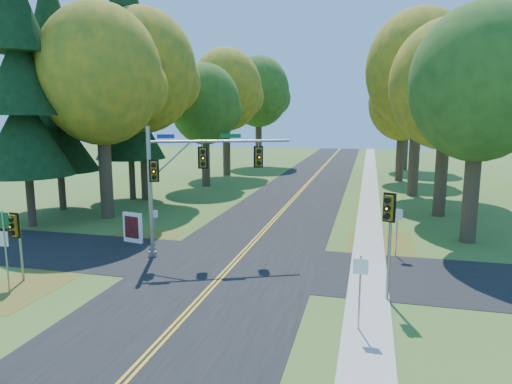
# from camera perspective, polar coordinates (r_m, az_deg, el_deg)

# --- Properties ---
(ground) EXTENTS (160.00, 160.00, 0.00)m
(ground) POSITION_cam_1_polar(r_m,az_deg,el_deg) (20.10, -4.47, -10.62)
(ground) COLOR #3A6022
(ground) RESTS_ON ground
(road_main) EXTENTS (8.00, 160.00, 0.02)m
(road_main) POSITION_cam_1_polar(r_m,az_deg,el_deg) (20.09, -4.47, -10.59)
(road_main) COLOR black
(road_main) RESTS_ON ground
(road_cross) EXTENTS (60.00, 6.00, 0.02)m
(road_cross) POSITION_cam_1_polar(r_m,az_deg,el_deg) (21.89, -2.79, -8.86)
(road_cross) COLOR black
(road_cross) RESTS_ON ground
(centerline_left) EXTENTS (0.10, 160.00, 0.01)m
(centerline_left) POSITION_cam_1_polar(r_m,az_deg,el_deg) (20.12, -4.74, -10.53)
(centerline_left) COLOR gold
(centerline_left) RESTS_ON road_main
(centerline_right) EXTENTS (0.10, 160.00, 0.01)m
(centerline_right) POSITION_cam_1_polar(r_m,az_deg,el_deg) (20.06, -4.19, -10.58)
(centerline_right) COLOR gold
(centerline_right) RESTS_ON road_main
(sidewalk_east) EXTENTS (1.60, 160.00, 0.06)m
(sidewalk_east) POSITION_cam_1_polar(r_m,az_deg,el_deg) (19.16, 13.82, -11.82)
(sidewalk_east) COLOR #9E998E
(sidewalk_east) RESTS_ON ground
(leaf_patch_w_near) EXTENTS (4.00, 6.00, 0.00)m
(leaf_patch_w_near) POSITION_cam_1_polar(r_m,az_deg,el_deg) (26.14, -15.34, -6.13)
(leaf_patch_w_near) COLOR brown
(leaf_patch_w_near) RESTS_ON ground
(leaf_patch_e) EXTENTS (3.50, 8.00, 0.00)m
(leaf_patch_e) POSITION_cam_1_polar(r_m,az_deg,el_deg) (24.87, 15.29, -6.94)
(leaf_patch_e) COLOR brown
(leaf_patch_e) RESTS_ON ground
(leaf_patch_w_far) EXTENTS (3.00, 5.00, 0.00)m
(leaf_patch_w_far) POSITION_cam_1_polar(r_m,az_deg,el_deg) (21.27, -27.15, -10.51)
(leaf_patch_w_far) COLOR brown
(leaf_patch_w_far) RESTS_ON ground
(tree_w_a) EXTENTS (8.00, 8.00, 14.15)m
(tree_w_a) POSITION_cam_1_polar(r_m,az_deg,el_deg) (32.31, -18.70, 13.61)
(tree_w_a) COLOR #38281C
(tree_w_a) RESTS_ON ground
(tree_e_a) EXTENTS (7.20, 7.20, 12.73)m
(tree_e_a) POSITION_cam_1_polar(r_m,az_deg,el_deg) (27.27, 26.27, 11.98)
(tree_e_a) COLOR #38281C
(tree_e_a) RESTS_ON ground
(tree_w_b) EXTENTS (8.60, 8.60, 15.38)m
(tree_w_b) POSITION_cam_1_polar(r_m,az_deg,el_deg) (38.66, -13.87, 14.39)
(tree_w_b) COLOR #38281C
(tree_w_b) RESTS_ON ground
(tree_e_b) EXTENTS (7.60, 7.60, 13.33)m
(tree_e_b) POSITION_cam_1_polar(r_m,az_deg,el_deg) (33.87, 22.87, 12.16)
(tree_e_b) COLOR #38281C
(tree_e_b) RESTS_ON ground
(tree_w_c) EXTENTS (6.80, 6.80, 11.91)m
(tree_w_c) POSITION_cam_1_polar(r_m,az_deg,el_deg) (45.13, -6.32, 10.79)
(tree_w_c) COLOR #38281C
(tree_w_c) RESTS_ON ground
(tree_e_c) EXTENTS (8.80, 8.80, 15.79)m
(tree_e_c) POSITION_cam_1_polar(r_m,az_deg,el_deg) (41.91, 19.81, 14.12)
(tree_e_c) COLOR #38281C
(tree_e_c) RESTS_ON ground
(tree_w_d) EXTENTS (8.20, 8.20, 14.56)m
(tree_w_d) POSITION_cam_1_polar(r_m,az_deg,el_deg) (53.63, -3.66, 12.58)
(tree_w_d) COLOR #38281C
(tree_w_d) RESTS_ON ground
(tree_e_d) EXTENTS (7.00, 7.00, 12.32)m
(tree_e_d) POSITION_cam_1_polar(r_m,az_deg,el_deg) (50.87, 17.93, 10.58)
(tree_e_d) COLOR #38281C
(tree_e_d) RESTS_ON ground
(tree_w_e) EXTENTS (8.40, 8.40, 14.97)m
(tree_w_e) POSITION_cam_1_polar(r_m,az_deg,el_deg) (63.82, 0.42, 12.38)
(tree_w_e) COLOR #38281C
(tree_w_e) RESTS_ON ground
(tree_e_e) EXTENTS (7.80, 7.80, 13.74)m
(tree_e_e) POSITION_cam_1_polar(r_m,az_deg,el_deg) (61.66, 18.46, 11.18)
(tree_e_e) COLOR #38281C
(tree_e_e) RESTS_ON ground
(pine_a) EXTENTS (5.60, 5.60, 19.48)m
(pine_a) POSITION_cam_1_polar(r_m,az_deg,el_deg) (31.58, -27.35, 12.62)
(pine_a) COLOR #38281C
(pine_a) RESTS_ON ground
(pine_b) EXTENTS (5.60, 5.60, 17.31)m
(pine_b) POSITION_cam_1_polar(r_m,az_deg,el_deg) (36.35, -23.79, 10.71)
(pine_b) COLOR #38281C
(pine_b) RESTS_ON ground
(pine_c) EXTENTS (5.60, 5.60, 20.56)m
(pine_c) POSITION_cam_1_polar(r_m,az_deg,el_deg) (38.96, -15.74, 13.28)
(pine_c) COLOR #38281C
(pine_c) RESTS_ON ground
(traffic_mast) EXTENTS (6.55, 3.09, 6.41)m
(traffic_mast) POSITION_cam_1_polar(r_m,az_deg,el_deg) (22.43, -8.74, 2.27)
(traffic_mast) COLOR gray
(traffic_mast) RESTS_ON ground
(east_signal_pole) EXTENTS (0.45, 0.55, 4.16)m
(east_signal_pole) POSITION_cam_1_polar(r_m,az_deg,el_deg) (17.41, 16.29, -3.35)
(east_signal_pole) COLOR gray
(east_signal_pole) RESTS_ON ground
(ped_signal_pole) EXTENTS (0.47, 0.54, 2.99)m
(ped_signal_pole) POSITION_cam_1_polar(r_m,az_deg,el_deg) (21.32, -27.84, -4.30)
(ped_signal_pole) COLOR gray
(ped_signal_pole) RESTS_ON ground
(info_kiosk) EXTENTS (1.22, 0.42, 1.68)m
(info_kiosk) POSITION_cam_1_polar(r_m,az_deg,el_deg) (25.97, -15.16, -4.34)
(info_kiosk) COLOR white
(info_kiosk) RESTS_ON ground
(reg_sign_e_north) EXTENTS (0.47, 0.09, 2.48)m
(reg_sign_e_north) POSITION_cam_1_polar(r_m,az_deg,el_deg) (23.49, 17.23, -3.74)
(reg_sign_e_north) COLOR gray
(reg_sign_e_north) RESTS_ON ground
(reg_sign_e_south) EXTENTS (0.48, 0.07, 2.52)m
(reg_sign_e_south) POSITION_cam_1_polar(r_m,az_deg,el_deg) (15.21, 12.89, -10.65)
(reg_sign_e_south) COLOR gray
(reg_sign_e_south) RESTS_ON ground
(reg_sign_w) EXTENTS (0.37, 0.10, 1.94)m
(reg_sign_w) POSITION_cam_1_polar(r_m,az_deg,el_deg) (25.27, -12.55, -3.47)
(reg_sign_w) COLOR gray
(reg_sign_w) RESTS_ON ground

